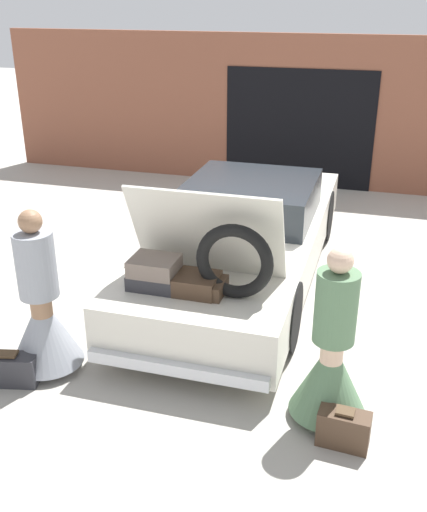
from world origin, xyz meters
TOP-DOWN VIEW (x-y plane):
  - ground_plane at (0.00, 0.00)m, footprint 40.00×40.00m
  - garage_wall_back at (0.00, 4.33)m, footprint 12.00×0.14m
  - car at (0.00, -0.01)m, footprint 1.89×5.36m
  - person_left at (-1.39, -2.62)m, footprint 0.72×0.72m
  - person_right at (1.39, -2.61)m, footprint 0.68×0.68m
  - suitcase_beside_left_person at (-1.59, -2.96)m, footprint 0.57×0.33m
  - suitcase_beside_right_person at (1.56, -2.94)m, footprint 0.44×0.24m

SIDE VIEW (x-z plane):
  - ground_plane at x=0.00m, z-range 0.00..0.00m
  - suitcase_beside_left_person at x=-1.59m, z-range -0.01..0.33m
  - suitcase_beside_right_person at x=1.56m, z-range -0.01..0.34m
  - car at x=0.00m, z-range -0.31..1.45m
  - person_right at x=1.39m, z-range -0.24..1.39m
  - person_left at x=-1.39m, z-range -0.25..1.43m
  - garage_wall_back at x=0.00m, z-range -0.01..2.79m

